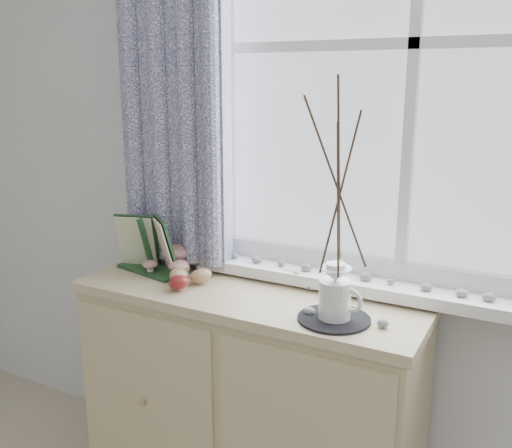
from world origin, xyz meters
name	(u,v)px	position (x,y,z in m)	size (l,w,h in m)	color
sideboard	(250,403)	(-0.15, 1.75, 0.43)	(1.20, 0.45, 0.85)	tan
botanical_book	(144,245)	(-0.57, 1.72, 0.96)	(0.31, 0.13, 0.22)	#1E3E21
toadstool_cluster	(174,257)	(-0.49, 1.79, 0.91)	(0.19, 0.16, 0.10)	white
wooden_eggs	(185,275)	(-0.38, 1.71, 0.88)	(0.17, 0.18, 0.08)	tan
songbird_figurine	(289,276)	(-0.06, 1.87, 0.88)	(0.12, 0.05, 0.06)	beige
crocheted_doily	(334,319)	(0.19, 1.66, 0.85)	(0.22, 0.22, 0.01)	black
twig_pitcher	(339,184)	(0.19, 1.66, 1.26)	(0.32, 0.32, 0.72)	white
sideboard_pebbles	(335,304)	(0.15, 1.75, 0.86)	(0.34, 0.23, 0.02)	gray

